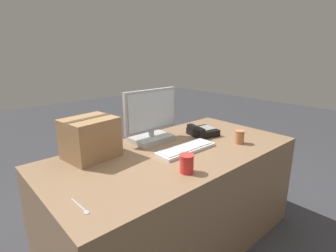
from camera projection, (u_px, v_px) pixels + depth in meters
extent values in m
plane|color=#38383D|center=(174.00, 239.00, 2.03)|extent=(12.00, 12.00, 0.00)
cube|color=#8C6B4C|center=(174.00, 197.00, 1.93)|extent=(1.80, 0.90, 0.73)
cube|color=#B7B7B7|center=(152.00, 138.00, 2.01)|extent=(0.31, 0.21, 0.04)
cylinder|color=#B2B2B2|center=(151.00, 133.00, 2.00)|extent=(0.04, 0.04, 0.04)
cube|color=#B2B2B2|center=(151.00, 110.00, 1.95)|extent=(0.46, 0.03, 0.32)
cube|color=silver|center=(152.00, 111.00, 1.94)|extent=(0.42, 0.01, 0.27)
cube|color=silver|center=(186.00, 149.00, 1.83)|extent=(0.46, 0.15, 0.02)
cube|color=silver|center=(186.00, 147.00, 1.82)|extent=(0.42, 0.12, 0.01)
cube|color=black|center=(203.00, 132.00, 2.16)|extent=(0.24, 0.24, 0.05)
cube|color=black|center=(196.00, 128.00, 2.11)|extent=(0.09, 0.20, 0.03)
cube|color=gray|center=(207.00, 128.00, 2.17)|extent=(0.14, 0.14, 0.01)
cylinder|color=red|center=(187.00, 164.00, 1.49)|extent=(0.08, 0.08, 0.10)
cylinder|color=red|center=(187.00, 156.00, 1.47)|extent=(0.09, 0.09, 0.01)
cylinder|color=#BC7547|center=(239.00, 137.00, 1.96)|extent=(0.07, 0.07, 0.09)
cylinder|color=#BC7547|center=(240.00, 131.00, 1.94)|extent=(0.07, 0.07, 0.01)
cube|color=#B2B2B7|center=(78.00, 205.00, 1.18)|extent=(0.01, 0.14, 0.00)
ellipsoid|color=#B2B2B7|center=(87.00, 212.00, 1.13)|extent=(0.02, 0.03, 0.00)
cube|color=#9E754C|center=(90.00, 138.00, 1.69)|extent=(0.35, 0.30, 0.26)
cube|color=brown|center=(89.00, 118.00, 1.65)|extent=(0.31, 0.08, 0.00)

